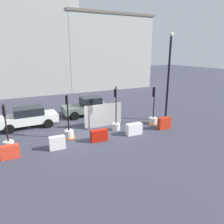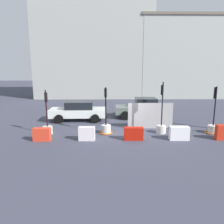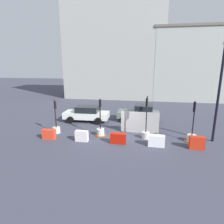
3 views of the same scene
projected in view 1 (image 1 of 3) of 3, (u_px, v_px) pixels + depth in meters
ground_plane at (93, 135)px, 15.59m from camera, size 120.00×120.00×0.00m
traffic_light_0 at (8, 141)px, 13.22m from camera, size 0.62×0.62×2.86m
traffic_light_1 at (69, 132)px, 14.91m from camera, size 0.87×0.87×3.02m
traffic_light_2 at (116, 122)px, 16.40m from camera, size 0.62×0.62×3.35m
traffic_light_3 at (153, 119)px, 17.83m from camera, size 0.99×0.99×3.07m
construction_barrier_0 at (10, 152)px, 12.09m from camera, size 1.01×0.44×0.77m
construction_barrier_1 at (57, 143)px, 13.22m from camera, size 0.97×0.41×0.82m
construction_barrier_2 at (99, 135)px, 14.44m from camera, size 1.15×0.43×0.77m
construction_barrier_3 at (134, 129)px, 15.55m from camera, size 1.16×0.50×0.82m
construction_barrier_4 at (164, 123)px, 16.67m from camera, size 1.01×0.42×0.90m
car_white_van at (28, 117)px, 17.01m from camera, size 4.54×2.22×1.57m
car_grey_saloon at (87, 106)px, 20.17m from camera, size 4.25×2.34×1.68m
building_main_facade at (13, 31)px, 28.51m from camera, size 16.78×7.21×16.70m
building_corner_block at (105, 52)px, 34.88m from camera, size 13.83×7.27×11.16m
street_lamp_post at (169, 72)px, 17.78m from camera, size 0.36×0.36×7.22m
site_fence_panel at (103, 116)px, 17.12m from camera, size 3.17×0.50×1.82m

